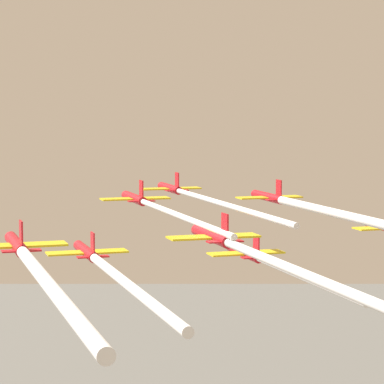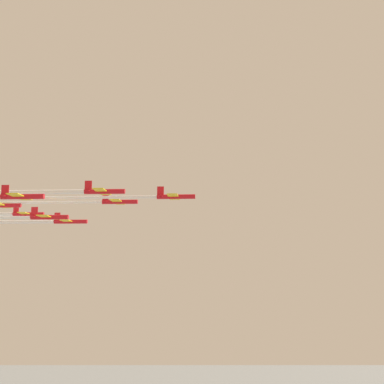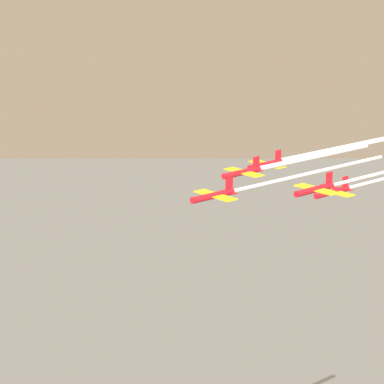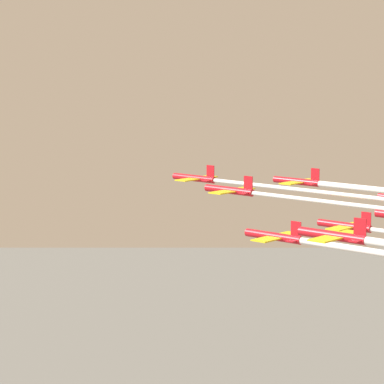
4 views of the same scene
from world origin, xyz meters
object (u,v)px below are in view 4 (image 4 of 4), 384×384
Objects in this scene: jet_1 at (231,190)px; jet_6 at (335,236)px; jet_0 at (196,178)px; jet_4 at (346,226)px; jet_2 at (298,181)px; jet_3 at (275,236)px.

jet_1 is 1.00× the size of jet_6.
jet_4 is at bearing -90.00° from jet_0.
jet_0 is at bearing 59.53° from jet_1.
jet_4 is at bearing 29.54° from jet_6.
jet_2 is 55.09m from jet_6.
jet_3 is 1.00× the size of jet_4.
jet_1 is 1.00× the size of jet_3.
jet_6 is (-36.05, 41.65, -0.42)m from jet_2.
jet_2 is 36.44m from jet_3.
jet_1 is (-17.93, 10.33, 0.26)m from jet_0.
jet_0 reaches higher than jet_6.
jet_4 is (-17.74, -10.65, -5.78)m from jet_1.
jet_1 is 21.22m from jet_3.
jet_4 is at bearing 0.00° from jet_3.
jet_0 is at bearing 59.53° from jet_3.
jet_1 reaches higher than jet_3.
jet_3 is (-17.93, 10.33, -4.70)m from jet_1.
jet_2 is (0.19, -20.99, -0.40)m from jet_1.
jet_4 is 36.52m from jet_6.
jet_0 reaches higher than jet_2.
jet_6 is (-35.87, 20.66, -0.82)m from jet_1.
jet_6 is at bearing -120.47° from jet_1.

